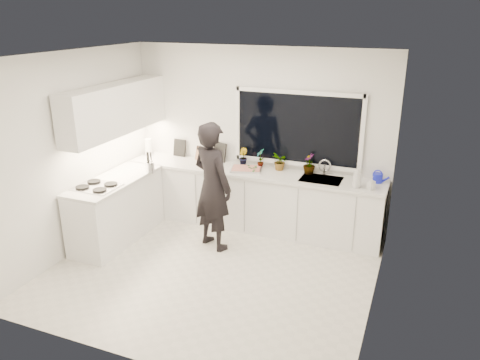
% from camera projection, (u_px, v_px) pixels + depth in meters
% --- Properties ---
extents(floor, '(4.00, 3.50, 0.02)m').
position_uv_depth(floor, '(212.00, 272.00, 6.03)').
color(floor, beige).
rests_on(floor, ground).
extents(wall_back, '(4.00, 0.02, 2.70)m').
position_uv_depth(wall_back, '(259.00, 137.00, 7.10)').
color(wall_back, white).
rests_on(wall_back, ground).
extents(wall_left, '(0.02, 3.50, 2.70)m').
position_uv_depth(wall_left, '(74.00, 154.00, 6.27)').
color(wall_left, white).
rests_on(wall_left, ground).
extents(wall_right, '(0.02, 3.50, 2.70)m').
position_uv_depth(wall_right, '(384.00, 196.00, 4.87)').
color(wall_right, white).
rests_on(wall_right, ground).
extents(ceiling, '(4.00, 3.50, 0.02)m').
position_uv_depth(ceiling, '(207.00, 55.00, 5.10)').
color(ceiling, white).
rests_on(ceiling, wall_back).
extents(window, '(1.80, 0.02, 1.00)m').
position_uv_depth(window, '(297.00, 129.00, 6.79)').
color(window, black).
rests_on(window, wall_back).
extents(base_cabinets_back, '(3.92, 0.58, 0.88)m').
position_uv_depth(base_cabinets_back, '(251.00, 200.00, 7.14)').
color(base_cabinets_back, white).
rests_on(base_cabinets_back, floor).
extents(base_cabinets_left, '(0.58, 1.60, 0.88)m').
position_uv_depth(base_cabinets_left, '(117.00, 210.00, 6.77)').
color(base_cabinets_left, white).
rests_on(base_cabinets_left, floor).
extents(countertop_back, '(3.94, 0.62, 0.04)m').
position_uv_depth(countertop_back, '(251.00, 172.00, 6.98)').
color(countertop_back, silver).
rests_on(countertop_back, base_cabinets_back).
extents(countertop_left, '(0.62, 1.60, 0.04)m').
position_uv_depth(countertop_left, '(114.00, 181.00, 6.61)').
color(countertop_left, silver).
rests_on(countertop_left, base_cabinets_left).
extents(upper_cabinets, '(0.34, 2.10, 0.70)m').
position_uv_depth(upper_cabinets, '(116.00, 109.00, 6.63)').
color(upper_cabinets, white).
rests_on(upper_cabinets, wall_left).
extents(sink, '(0.58, 0.42, 0.14)m').
position_uv_depth(sink, '(321.00, 182.00, 6.63)').
color(sink, silver).
rests_on(sink, countertop_back).
extents(faucet, '(0.03, 0.03, 0.22)m').
position_uv_depth(faucet, '(325.00, 168.00, 6.75)').
color(faucet, silver).
rests_on(faucet, countertop_back).
extents(stovetop, '(0.56, 0.48, 0.03)m').
position_uv_depth(stovetop, '(97.00, 186.00, 6.30)').
color(stovetop, black).
rests_on(stovetop, countertop_left).
extents(person, '(0.78, 0.66, 1.81)m').
position_uv_depth(person, '(212.00, 186.00, 6.39)').
color(person, black).
rests_on(person, floor).
extents(pizza_tray, '(0.53, 0.44, 0.03)m').
position_uv_depth(pizza_tray, '(246.00, 169.00, 6.98)').
color(pizza_tray, silver).
rests_on(pizza_tray, countertop_back).
extents(pizza, '(0.48, 0.40, 0.01)m').
position_uv_depth(pizza, '(246.00, 168.00, 6.97)').
color(pizza, red).
rests_on(pizza, pizza_tray).
extents(watering_can, '(0.17, 0.17, 0.13)m').
position_uv_depth(watering_can, '(377.00, 178.00, 6.47)').
color(watering_can, '#161ED0').
rests_on(watering_can, countertop_back).
extents(paper_towel_roll, '(0.13, 0.13, 0.26)m').
position_uv_depth(paper_towel_roll, '(148.00, 147.00, 7.67)').
color(paper_towel_roll, white).
rests_on(paper_towel_roll, countertop_back).
extents(knife_block, '(0.15, 0.13, 0.22)m').
position_uv_depth(knife_block, '(201.00, 154.00, 7.38)').
color(knife_block, '#9B7F48').
rests_on(knife_block, countertop_back).
extents(utensil_crock, '(0.15, 0.15, 0.16)m').
position_uv_depth(utensil_crock, '(150.00, 167.00, 6.86)').
color(utensil_crock, '#B4B4B9').
rests_on(utensil_crock, countertop_left).
extents(picture_frame_large, '(0.22, 0.04, 0.28)m').
position_uv_depth(picture_frame_large, '(180.00, 148.00, 7.61)').
color(picture_frame_large, black).
rests_on(picture_frame_large, countertop_back).
extents(picture_frame_small, '(0.24, 0.10, 0.30)m').
position_uv_depth(picture_frame_small, '(220.00, 152.00, 7.36)').
color(picture_frame_small, black).
rests_on(picture_frame_small, countertop_back).
extents(herb_plants, '(1.24, 0.32, 0.31)m').
position_uv_depth(herb_plants, '(279.00, 161.00, 6.94)').
color(herb_plants, '#26662D').
rests_on(herb_plants, countertop_back).
extents(soap_bottles, '(0.32, 0.15, 0.31)m').
position_uv_depth(soap_bottles, '(360.00, 178.00, 6.24)').
color(soap_bottles, '#D8BF66').
rests_on(soap_bottles, countertop_back).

